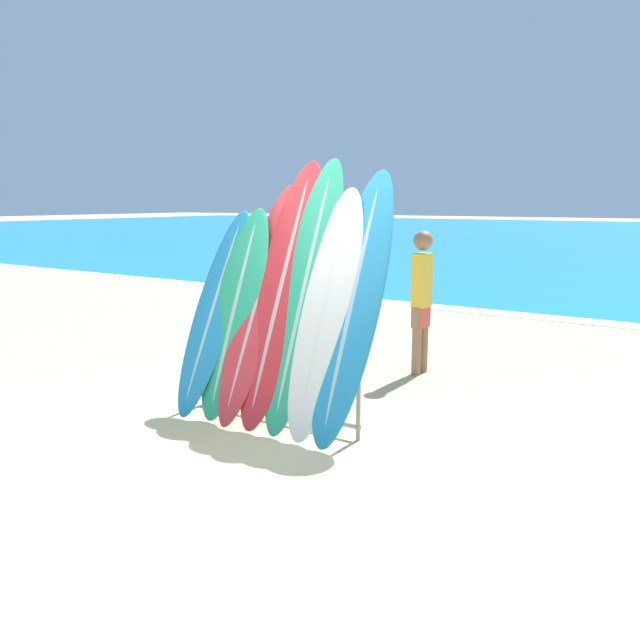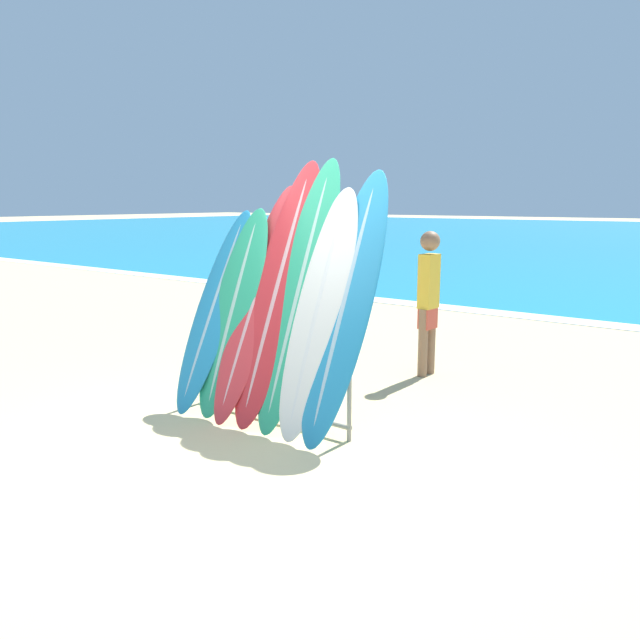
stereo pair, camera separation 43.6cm
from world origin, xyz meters
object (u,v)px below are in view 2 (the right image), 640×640
(surfboard_slot_2, at_px, (256,301))
(surfboard_slot_4, at_px, (300,292))
(person_mid_beach, at_px, (428,298))
(surfboard_rack, at_px, (270,374))
(surfboard_slot_1, at_px, (234,311))
(surfboard_slot_3, at_px, (278,291))
(surfboard_slot_5, at_px, (319,311))
(surfboard_slot_0, at_px, (215,309))
(person_near_water, at_px, (360,276))
(surfboard_slot_6, at_px, (345,305))

(surfboard_slot_2, xyz_separation_m, surfboard_slot_4, (0.52, 0.03, 0.12))
(surfboard_slot_4, height_order, person_mid_beach, surfboard_slot_4)
(surfboard_rack, bearing_deg, surfboard_slot_1, 174.34)
(surfboard_slot_2, distance_m, surfboard_slot_3, 0.28)
(surfboard_slot_2, relative_size, surfboard_slot_5, 1.01)
(surfboard_slot_1, height_order, surfboard_slot_4, surfboard_slot_4)
(surfboard_slot_3, relative_size, surfboard_slot_5, 1.12)
(surfboard_slot_4, height_order, surfboard_slot_5, surfboard_slot_4)
(surfboard_slot_0, bearing_deg, person_near_water, 101.04)
(person_mid_beach, bearing_deg, surfboard_slot_1, 160.74)
(surfboard_slot_6, xyz_separation_m, person_near_water, (-2.30, 3.79, -0.28))
(surfboard_slot_2, distance_m, surfboard_slot_6, 1.04)
(surfboard_slot_0, xyz_separation_m, surfboard_slot_3, (0.76, 0.10, 0.24))
(surfboard_slot_2, distance_m, person_mid_beach, 2.33)
(surfboard_rack, height_order, surfboard_slot_6, surfboard_slot_6)
(surfboard_slot_3, xyz_separation_m, person_near_water, (-1.52, 3.77, -0.33))
(person_mid_beach, bearing_deg, surfboard_slot_0, 155.12)
(surfboard_slot_4, bearing_deg, person_mid_beach, 84.07)
(surfboard_slot_5, relative_size, person_mid_beach, 1.28)
(surfboard_slot_1, height_order, surfboard_slot_5, surfboard_slot_5)
(person_near_water, relative_size, person_mid_beach, 0.96)
(surfboard_slot_0, height_order, surfboard_slot_6, surfboard_slot_6)
(person_near_water, distance_m, person_mid_beach, 2.57)
(surfboard_slot_1, xyz_separation_m, person_mid_beach, (0.98, 2.27, -0.06))
(surfboard_slot_4, xyz_separation_m, surfboard_slot_5, (0.27, -0.07, -0.14))
(surfboard_slot_0, xyz_separation_m, surfboard_slot_4, (1.02, 0.09, 0.25))
(surfboard_slot_5, bearing_deg, surfboard_slot_4, 165.95)
(surfboard_slot_0, bearing_deg, surfboard_slot_3, 7.38)
(surfboard_slot_4, distance_m, person_near_water, 4.18)
(surfboard_slot_4, height_order, person_near_water, surfboard_slot_4)
(surfboard_slot_0, height_order, person_mid_beach, surfboard_slot_0)
(surfboard_slot_1, height_order, person_near_water, surfboard_slot_1)
(person_near_water, bearing_deg, surfboard_slot_4, -12.44)
(surfboard_slot_3, height_order, surfboard_slot_6, surfboard_slot_3)
(surfboard_rack, bearing_deg, surfboard_slot_2, 155.96)
(surfboard_slot_1, bearing_deg, surfboard_slot_0, 178.66)
(surfboard_slot_2, height_order, person_mid_beach, surfboard_slot_2)
(surfboard_slot_1, bearing_deg, person_near_water, 104.86)
(person_near_water, xyz_separation_m, person_mid_beach, (2.00, -1.60, 0.04))
(surfboard_rack, height_order, surfboard_slot_1, surfboard_slot_1)
(surfboard_slot_0, relative_size, surfboard_slot_1, 0.99)
(surfboard_slot_3, xyz_separation_m, surfboard_slot_5, (0.53, -0.07, -0.13))
(surfboard_slot_4, bearing_deg, surfboard_slot_2, -176.54)
(surfboard_slot_5, distance_m, person_near_water, 4.36)
(surfboard_slot_4, bearing_deg, surfboard_slot_6, -2.20)
(surfboard_slot_0, bearing_deg, surfboard_slot_5, 1.18)
(surfboard_slot_1, bearing_deg, surfboard_slot_3, 12.13)
(surfboard_slot_1, relative_size, surfboard_slot_5, 0.91)
(surfboard_slot_6, relative_size, person_mid_beach, 1.37)
(surfboard_slot_6, bearing_deg, surfboard_slot_0, -177.25)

